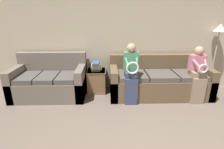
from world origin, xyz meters
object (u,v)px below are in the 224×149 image
couch_side (51,82)px  side_shelf (97,80)px  child_right_seated (198,72)px  couch_main (158,81)px  child_left_seated (131,71)px  floor_lamp (219,36)px  book_stack (96,66)px

couch_side → side_shelf: bearing=10.7°
child_right_seated → side_shelf: (-2.18, 0.59, -0.39)m
couch_main → child_left_seated: bearing=-152.1°
couch_side → floor_lamp: size_ratio=0.99×
couch_side → book_stack: 1.12m
book_stack → couch_main: bearing=-8.2°
couch_main → child_right_seated: 0.87m
couch_side → couch_main: bearing=-0.3°
floor_lamp → couch_main: bearing=-168.0°
side_shelf → child_right_seated: bearing=-15.2°
couch_main → side_shelf: 1.49m
couch_side → book_stack: bearing=10.7°
floor_lamp → child_left_seated: bearing=-162.4°
child_left_seated → book_stack: bearing=142.5°
child_right_seated → book_stack: 2.27m
side_shelf → book_stack: size_ratio=1.82×
couch_main → book_stack: couch_main is taller
couch_side → side_shelf: size_ratio=2.97×
couch_side → side_shelf: 1.09m
child_right_seated → side_shelf: 2.29m
couch_main → floor_lamp: floor_lamp is taller
child_right_seated → child_left_seated: bearing=179.9°
side_shelf → book_stack: 0.36m
couch_side → child_left_seated: (1.83, -0.39, 0.37)m
side_shelf → couch_main: bearing=-8.2°
child_left_seated → floor_lamp: floor_lamp is taller
child_right_seated → side_shelf: size_ratio=2.21×
child_left_seated → side_shelf: 1.05m
child_left_seated → book_stack: (-0.77, 0.59, -0.06)m
child_left_seated → child_right_seated: 1.42m
couch_main → floor_lamp: size_ratio=1.41×
child_left_seated → floor_lamp: bearing=17.6°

